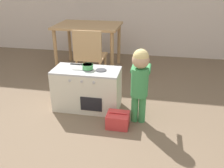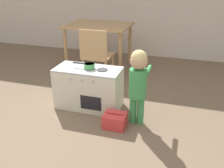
% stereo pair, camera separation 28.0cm
% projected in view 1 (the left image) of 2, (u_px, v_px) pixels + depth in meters
% --- Properties ---
extents(ground_plane, '(16.00, 16.00, 0.00)m').
position_uv_depth(ground_plane, '(65.00, 162.00, 2.18)').
color(ground_plane, brown).
extents(play_kitchen, '(0.78, 0.39, 0.51)m').
position_uv_depth(play_kitchen, '(87.00, 89.00, 2.97)').
color(play_kitchen, silver).
rests_on(play_kitchen, ground_plane).
extents(toy_pot, '(0.27, 0.13, 0.06)m').
position_uv_depth(toy_pot, '(87.00, 66.00, 2.85)').
color(toy_pot, '#4CAD5B').
rests_on(toy_pot, play_kitchen).
extents(child_figure, '(0.21, 0.33, 0.83)m').
position_uv_depth(child_figure, '(140.00, 77.00, 2.58)').
color(child_figure, '#3D9351').
rests_on(child_figure, ground_plane).
extents(toy_basket, '(0.24, 0.20, 0.17)m').
position_uv_depth(toy_basket, '(118.00, 120.00, 2.67)').
color(toy_basket, '#D13838').
rests_on(toy_basket, ground_plane).
extents(dining_table, '(1.04, 0.78, 0.75)m').
position_uv_depth(dining_table, '(88.00, 31.00, 4.10)').
color(dining_table, tan).
rests_on(dining_table, ground_plane).
extents(dining_chair_near, '(0.40, 0.40, 0.82)m').
position_uv_depth(dining_chair_near, '(90.00, 55.00, 3.52)').
color(dining_chair_near, tan).
rests_on(dining_chair_near, ground_plane).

